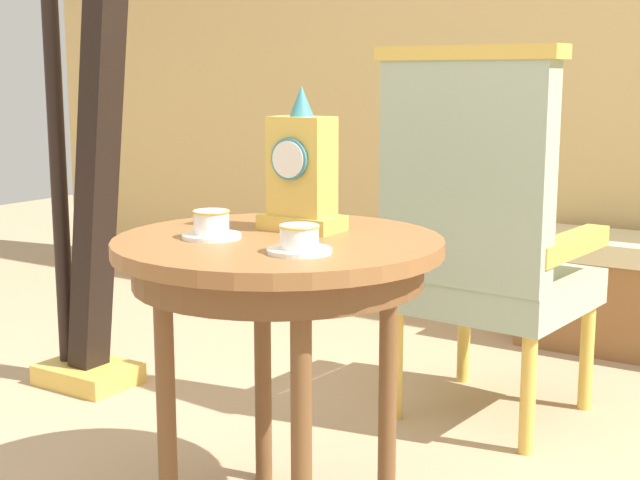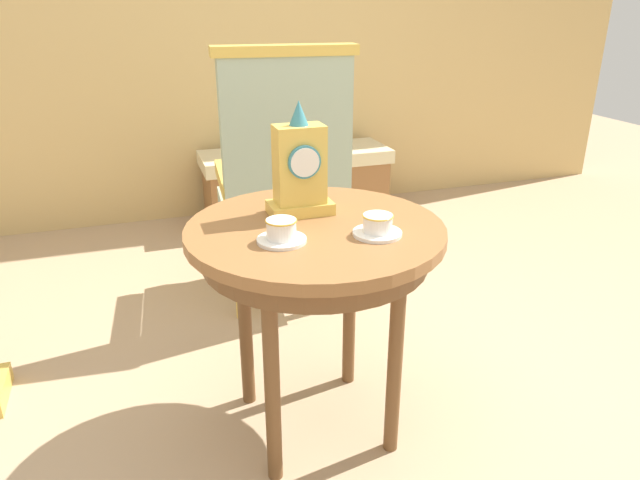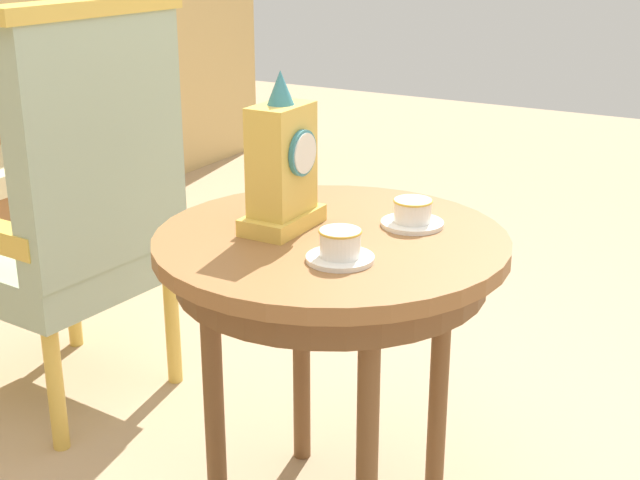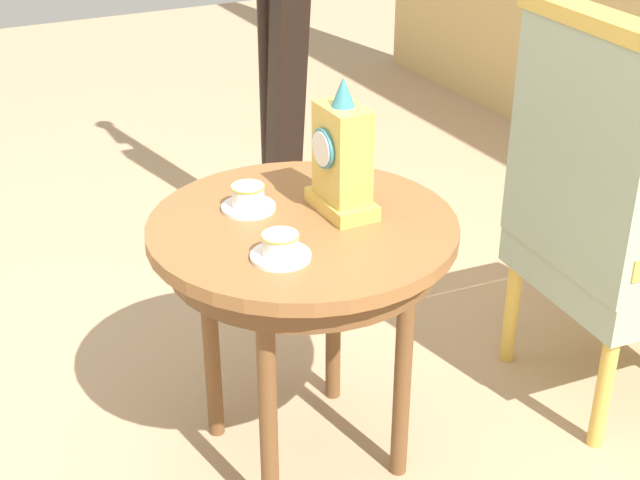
% 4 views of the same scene
% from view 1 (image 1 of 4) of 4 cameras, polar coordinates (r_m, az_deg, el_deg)
% --- Properties ---
extents(side_table, '(0.75, 0.75, 0.70)m').
position_cam_1_polar(side_table, '(2.06, -2.61, -2.03)').
color(side_table, brown).
rests_on(side_table, ground).
extents(teacup_left, '(0.13, 0.13, 0.06)m').
position_cam_1_polar(teacup_left, '(2.04, -6.84, 0.89)').
color(teacup_left, white).
rests_on(teacup_left, side_table).
extents(teacup_right, '(0.14, 0.14, 0.06)m').
position_cam_1_polar(teacup_right, '(1.86, -1.31, -0.04)').
color(teacup_right, white).
rests_on(teacup_right, side_table).
extents(mantel_clock, '(0.19, 0.11, 0.34)m').
position_cam_1_polar(mantel_clock, '(2.12, -1.17, 4.23)').
color(mantel_clock, gold).
rests_on(mantel_clock, side_table).
extents(armchair, '(0.58, 0.57, 1.14)m').
position_cam_1_polar(armchair, '(2.74, 10.11, 0.36)').
color(armchair, '#9EB299').
rests_on(armchair, ground).
extents(harp, '(0.40, 0.24, 1.83)m').
position_cam_1_polar(harp, '(3.11, -14.48, 4.11)').
color(harp, gold).
rests_on(harp, ground).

